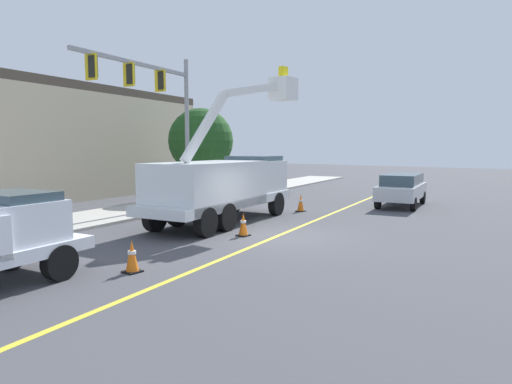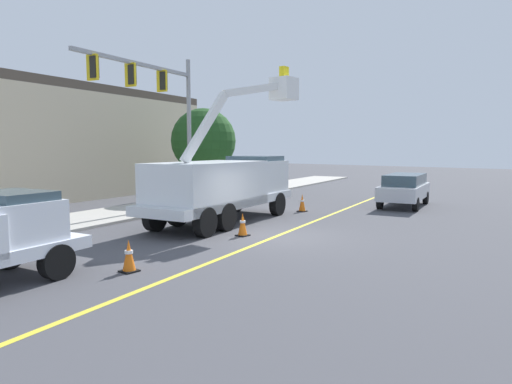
{
  "view_description": "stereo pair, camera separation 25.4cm",
  "coord_description": "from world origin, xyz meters",
  "px_view_note": "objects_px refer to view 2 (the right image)",
  "views": [
    {
      "loc": [
        -12.49,
        -8.68,
        3.07
      ],
      "look_at": [
        0.71,
        1.49,
        1.4
      ],
      "focal_mm": 31.09,
      "sensor_mm": 36.0,
      "label": 1
    },
    {
      "loc": [
        -12.33,
        -8.88,
        3.07
      ],
      "look_at": [
        0.71,
        1.49,
        1.4
      ],
      "focal_mm": 31.09,
      "sensor_mm": 36.0,
      "label": 2
    }
  ],
  "objects_px": {
    "traffic_cone_mid_rear": "(243,225)",
    "traffic_signal_mast": "(158,99)",
    "passing_minivan": "(404,188)",
    "traffic_cone_trailing": "(302,203)",
    "utility_bucket_truck": "(226,184)",
    "traffic_cone_mid_front": "(129,256)"
  },
  "relations": [
    {
      "from": "traffic_cone_mid_rear",
      "to": "traffic_cone_trailing",
      "type": "bearing_deg",
      "value": 14.03
    },
    {
      "from": "passing_minivan",
      "to": "traffic_cone_mid_front",
      "type": "bearing_deg",
      "value": 176.96
    },
    {
      "from": "passing_minivan",
      "to": "traffic_cone_mid_front",
      "type": "relative_size",
      "value": 6.25
    },
    {
      "from": "traffic_cone_mid_rear",
      "to": "traffic_cone_trailing",
      "type": "height_order",
      "value": "traffic_cone_trailing"
    },
    {
      "from": "passing_minivan",
      "to": "traffic_signal_mast",
      "type": "relative_size",
      "value": 0.67
    },
    {
      "from": "traffic_cone_trailing",
      "to": "traffic_signal_mast",
      "type": "relative_size",
      "value": 0.11
    },
    {
      "from": "passing_minivan",
      "to": "traffic_signal_mast",
      "type": "height_order",
      "value": "traffic_signal_mast"
    },
    {
      "from": "passing_minivan",
      "to": "traffic_cone_mid_rear",
      "type": "bearing_deg",
      "value": 172.05
    },
    {
      "from": "passing_minivan",
      "to": "traffic_cone_mid_rear",
      "type": "relative_size",
      "value": 6.24
    },
    {
      "from": "traffic_cone_mid_rear",
      "to": "passing_minivan",
      "type": "bearing_deg",
      "value": -7.95
    },
    {
      "from": "traffic_cone_mid_rear",
      "to": "traffic_cone_trailing",
      "type": "xyz_separation_m",
      "value": [
        6.31,
        1.58,
        0.02
      ]
    },
    {
      "from": "traffic_cone_mid_rear",
      "to": "traffic_cone_mid_front",
      "type": "bearing_deg",
      "value": -172.34
    },
    {
      "from": "passing_minivan",
      "to": "traffic_signal_mast",
      "type": "bearing_deg",
      "value": 137.57
    },
    {
      "from": "traffic_cone_mid_rear",
      "to": "traffic_signal_mast",
      "type": "distance_m",
      "value": 8.72
    },
    {
      "from": "utility_bucket_truck",
      "to": "traffic_signal_mast",
      "type": "bearing_deg",
      "value": 86.95
    },
    {
      "from": "traffic_signal_mast",
      "to": "passing_minivan",
      "type": "bearing_deg",
      "value": -42.43
    },
    {
      "from": "utility_bucket_truck",
      "to": "passing_minivan",
      "type": "bearing_deg",
      "value": -22.89
    },
    {
      "from": "utility_bucket_truck",
      "to": "traffic_cone_trailing",
      "type": "height_order",
      "value": "utility_bucket_truck"
    },
    {
      "from": "traffic_cone_mid_front",
      "to": "traffic_cone_trailing",
      "type": "distance_m",
      "value": 11.73
    },
    {
      "from": "traffic_cone_trailing",
      "to": "traffic_cone_mid_front",
      "type": "bearing_deg",
      "value": -168.82
    },
    {
      "from": "traffic_cone_trailing",
      "to": "traffic_signal_mast",
      "type": "bearing_deg",
      "value": 128.92
    },
    {
      "from": "traffic_cone_trailing",
      "to": "traffic_signal_mast",
      "type": "distance_m",
      "value": 8.41
    }
  ]
}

